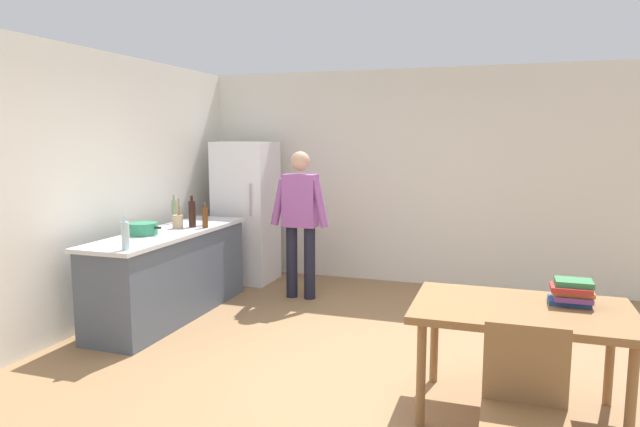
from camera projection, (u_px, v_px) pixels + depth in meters
name	position (u px, v px, depth m)	size (l,w,h in m)	color
ground_plane	(332.00, 370.00, 4.49)	(14.00, 14.00, 0.00)	#936D47
wall_back	(401.00, 177.00, 7.13)	(6.40, 0.12, 2.70)	silver
wall_left	(77.00, 191.00, 5.31)	(0.12, 5.60, 2.70)	silver
kitchen_counter	(171.00, 273.00, 5.81)	(0.64, 2.20, 0.90)	#4C5666
refrigerator	(246.00, 212.00, 7.22)	(0.70, 0.67, 1.80)	white
person	(300.00, 215.00, 6.39)	(0.70, 0.22, 1.70)	#1E1E2D
dining_table	(521.00, 318.00, 3.68)	(1.40, 0.90, 0.75)	olive
chair	(525.00, 404.00, 2.79)	(0.42, 0.42, 0.91)	olive
cooking_pot	(143.00, 229.00, 5.51)	(0.40, 0.28, 0.12)	#2D845B
utensil_jar	(178.00, 221.00, 5.91)	(0.11, 0.11, 0.32)	tan
bottle_sauce_red	(205.00, 216.00, 6.13)	(0.06, 0.06, 0.24)	#B22319
bottle_water_clear	(125.00, 235.00, 4.77)	(0.07, 0.07, 0.30)	silver
bottle_wine_dark	(192.00, 214.00, 5.98)	(0.08, 0.08, 0.34)	black
bottle_beer_brown	(205.00, 218.00, 5.94)	(0.06, 0.06, 0.26)	#5B3314
bottle_vinegar_tall	(174.00, 211.00, 6.26)	(0.06, 0.06, 0.32)	gray
book_stack	(572.00, 293.00, 3.70)	(0.28, 0.22, 0.17)	#284C8E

